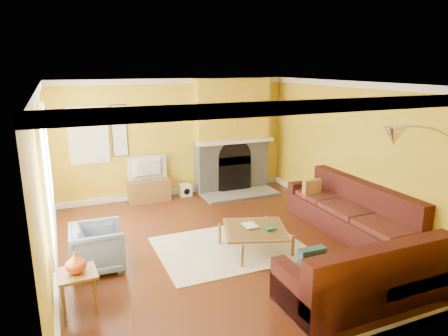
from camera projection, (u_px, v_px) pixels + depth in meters
name	position (u px, v px, depth m)	size (l,w,h in m)	color
floor	(226.00, 244.00, 6.90)	(5.50, 6.00, 0.02)	#602B14
ceiling	(226.00, 83.00, 6.22)	(5.50, 6.00, 0.02)	white
wall_back	(175.00, 138.00, 9.25)	(5.50, 0.02, 2.70)	gold
wall_front	(348.00, 238.00, 3.88)	(5.50, 0.02, 2.70)	gold
wall_left	(43.00, 187.00, 5.52)	(0.02, 6.00, 2.70)	gold
wall_right	(359.00, 154.00, 7.61)	(0.02, 6.00, 2.70)	gold
baseboard	(226.00, 240.00, 6.89)	(5.50, 6.00, 0.12)	white
crown_molding	(226.00, 88.00, 6.24)	(5.50, 6.00, 0.12)	white
window_left_near	(46.00, 157.00, 6.66)	(0.06, 1.22, 1.72)	white
window_left_far	(44.00, 188.00, 4.96)	(0.06, 1.22, 1.72)	white
window_back	(88.00, 135.00, 8.44)	(0.82, 0.06, 1.22)	white
wall_art	(119.00, 131.00, 8.68)	(0.34, 0.04, 1.14)	white
fireplace	(232.00, 136.00, 9.57)	(1.80, 0.40, 2.70)	gray
mantel	(236.00, 141.00, 9.38)	(1.92, 0.22, 0.08)	white
hearth	(241.00, 194.00, 9.41)	(1.80, 0.70, 0.06)	gray
sunburst	(236.00, 111.00, 9.22)	(0.70, 0.04, 0.70)	olive
rug	(230.00, 247.00, 6.73)	(2.40, 1.80, 0.02)	beige
sectional_sofa	(319.00, 225.00, 6.53)	(2.90, 3.72, 0.90)	#471916
coffee_table	(255.00, 239.00, 6.60)	(1.00, 1.00, 0.39)	white
media_console	(149.00, 190.00, 9.01)	(0.92, 0.41, 0.50)	olive
tv	(148.00, 168.00, 8.88)	(0.90, 0.12, 0.52)	black
subwoofer	(185.00, 190.00, 9.40)	(0.27, 0.27, 0.27)	white
armchair	(98.00, 248.00, 5.94)	(0.75, 0.77, 0.70)	slate
side_table	(79.00, 291.00, 4.98)	(0.46, 0.46, 0.51)	olive
vase	(76.00, 262.00, 4.89)	(0.26, 0.26, 0.27)	#D8591E
book	(244.00, 226.00, 6.58)	(0.21, 0.28, 0.03)	white
arc_lamp	(434.00, 225.00, 4.65)	(1.48, 0.36, 2.36)	silver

